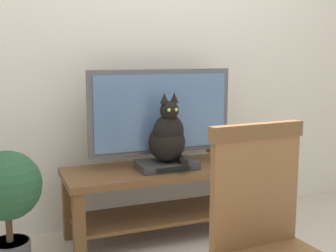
{
  "coord_description": "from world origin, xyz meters",
  "views": [
    {
      "loc": [
        -1.05,
        -2.09,
        1.25
      ],
      "look_at": [
        0.0,
        0.56,
        0.77
      ],
      "focal_mm": 47.38,
      "sensor_mm": 36.0,
      "label": 1
    }
  ],
  "objects_px": {
    "tv_stand": "(165,187)",
    "cat": "(168,136)",
    "tv": "(161,115)",
    "media_box": "(167,165)",
    "potted_plant": "(7,199)",
    "book_stack": "(226,152)",
    "wooden_chair": "(270,236)"
  },
  "relations": [
    {
      "from": "potted_plant",
      "to": "media_box",
      "type": "bearing_deg",
      "value": 10.19
    },
    {
      "from": "tv",
      "to": "media_box",
      "type": "distance_m",
      "value": 0.34
    },
    {
      "from": "book_stack",
      "to": "potted_plant",
      "type": "xyz_separation_m",
      "value": [
        -1.49,
        -0.26,
        -0.08
      ]
    },
    {
      "from": "tv_stand",
      "to": "media_box",
      "type": "distance_m",
      "value": 0.18
    },
    {
      "from": "cat",
      "to": "book_stack",
      "type": "distance_m",
      "value": 0.52
    },
    {
      "from": "tv_stand",
      "to": "potted_plant",
      "type": "relative_size",
      "value": 1.85
    },
    {
      "from": "tv",
      "to": "tv_stand",
      "type": "bearing_deg",
      "value": -90.02
    },
    {
      "from": "wooden_chair",
      "to": "cat",
      "type": "bearing_deg",
      "value": 85.71
    },
    {
      "from": "wooden_chair",
      "to": "potted_plant",
      "type": "distance_m",
      "value": 1.45
    },
    {
      "from": "tv_stand",
      "to": "potted_plant",
      "type": "distance_m",
      "value": 1.04
    },
    {
      "from": "tv_stand",
      "to": "tv",
      "type": "bearing_deg",
      "value": 89.98
    },
    {
      "from": "media_box",
      "to": "potted_plant",
      "type": "height_order",
      "value": "potted_plant"
    },
    {
      "from": "tv",
      "to": "potted_plant",
      "type": "height_order",
      "value": "tv"
    },
    {
      "from": "media_box",
      "to": "wooden_chair",
      "type": "xyz_separation_m",
      "value": [
        -0.1,
        -1.31,
        0.04
      ]
    },
    {
      "from": "tv",
      "to": "potted_plant",
      "type": "xyz_separation_m",
      "value": [
        -1.01,
        -0.3,
        -0.37
      ]
    },
    {
      "from": "media_box",
      "to": "cat",
      "type": "xyz_separation_m",
      "value": [
        0.0,
        -0.01,
        0.19
      ]
    },
    {
      "from": "media_box",
      "to": "cat",
      "type": "distance_m",
      "value": 0.2
    },
    {
      "from": "media_box",
      "to": "wooden_chair",
      "type": "relative_size",
      "value": 0.4
    },
    {
      "from": "media_box",
      "to": "book_stack",
      "type": "xyz_separation_m",
      "value": [
        0.49,
        0.08,
        0.03
      ]
    },
    {
      "from": "tv_stand",
      "to": "tv",
      "type": "distance_m",
      "value": 0.49
    },
    {
      "from": "tv",
      "to": "cat",
      "type": "distance_m",
      "value": 0.19
    },
    {
      "from": "cat",
      "to": "wooden_chair",
      "type": "bearing_deg",
      "value": -94.29
    },
    {
      "from": "media_box",
      "to": "tv_stand",
      "type": "bearing_deg",
      "value": 79.92
    },
    {
      "from": "tv",
      "to": "book_stack",
      "type": "bearing_deg",
      "value": -5.68
    },
    {
      "from": "tv_stand",
      "to": "media_box",
      "type": "relative_size",
      "value": 3.46
    },
    {
      "from": "media_box",
      "to": "wooden_chair",
      "type": "height_order",
      "value": "wooden_chair"
    },
    {
      "from": "wooden_chair",
      "to": "potted_plant",
      "type": "height_order",
      "value": "wooden_chair"
    },
    {
      "from": "tv_stand",
      "to": "cat",
      "type": "height_order",
      "value": "cat"
    },
    {
      "from": "potted_plant",
      "to": "tv",
      "type": "bearing_deg",
      "value": 16.76
    },
    {
      "from": "cat",
      "to": "potted_plant",
      "type": "bearing_deg",
      "value": -170.57
    },
    {
      "from": "tv_stand",
      "to": "cat",
      "type": "xyz_separation_m",
      "value": [
        -0.01,
        -0.07,
        0.36
      ]
    },
    {
      "from": "book_stack",
      "to": "potted_plant",
      "type": "distance_m",
      "value": 1.51
    }
  ]
}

